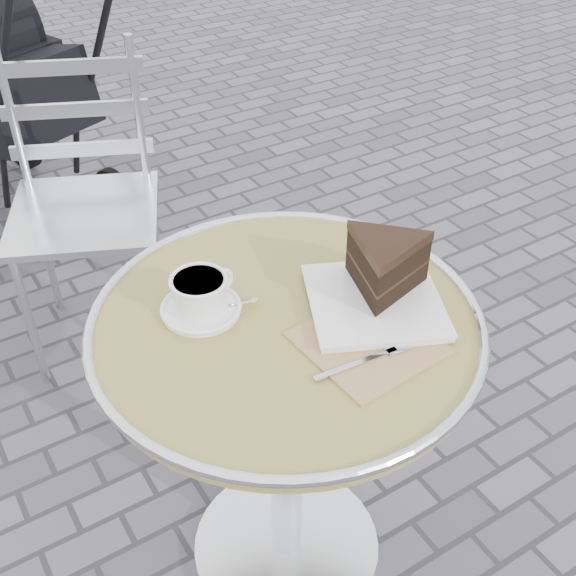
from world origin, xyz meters
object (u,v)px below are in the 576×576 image
cappuccino_set (201,297)px  bistro_chair (81,168)px  cafe_table (286,384)px  cake_plate_set (382,274)px

cappuccino_set → bistro_chair: bistro_chair is taller
cafe_table → bistro_chair: size_ratio=0.81×
cake_plate_set → bistro_chair: (-0.23, 1.08, -0.22)m
cafe_table → bistro_chair: (-0.05, 1.04, 0.00)m
cappuccino_set → cake_plate_set: size_ratio=0.44×
cafe_table → cappuccino_set: size_ratio=4.46×
cappuccino_set → bistro_chair: (0.07, 0.94, -0.20)m
cafe_table → cake_plate_set: cake_plate_set is taller
cafe_table → bistro_chair: bearing=92.7°
cappuccino_set → cake_plate_set: (0.30, -0.14, 0.03)m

